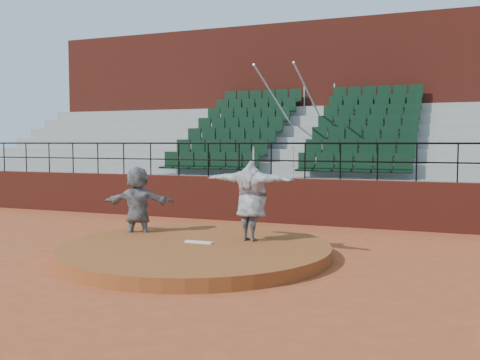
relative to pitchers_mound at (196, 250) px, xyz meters
The scene contains 9 objects.
ground 0.12m from the pitchers_mound, ahead, with size 90.00×90.00×0.00m, color #A54925.
pitchers_mound is the anchor object (origin of this frame).
pitching_rubber 0.21m from the pitchers_mound, 90.00° to the left, with size 0.60×0.15×0.03m, color white.
boundary_wall 5.03m from the pitchers_mound, 90.00° to the left, with size 24.00×0.30×1.30m, color maroon.
wall_railing 5.35m from the pitchers_mound, 90.00° to the left, with size 24.04×0.05×1.03m.
seating_deck 8.75m from the pitchers_mound, 90.00° to the left, with size 24.00×5.97×4.63m.
press_box_facade 13.06m from the pitchers_mound, 90.00° to the left, with size 24.00×3.00×7.10m, color maroon.
pitcher 1.56m from the pitchers_mound, 41.31° to the left, with size 2.08×0.57×1.69m, color black.
fielder 2.22m from the pitchers_mound, 155.52° to the left, with size 1.65×0.53×1.78m, color black.
Camera 1 is at (4.74, -9.72, 2.32)m, focal length 40.00 mm.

